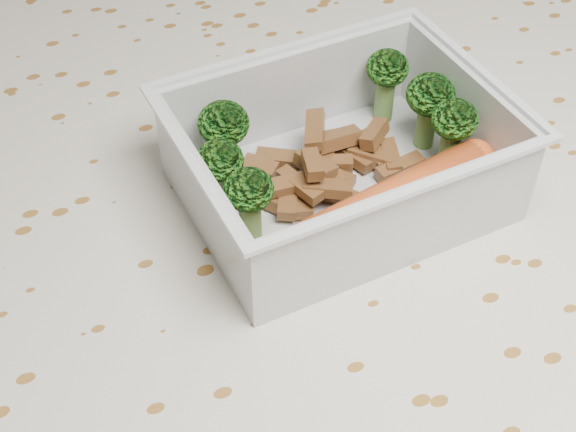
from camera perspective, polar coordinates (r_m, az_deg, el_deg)
name	(u,v)px	position (r m, az deg, el deg)	size (l,w,h in m)	color
dining_table	(295,330)	(0.53, 0.49, -8.11)	(1.40, 0.90, 0.75)	brown
tablecloth	(295,281)	(0.49, 0.53, -4.62)	(1.46, 0.96, 0.19)	beige
lunch_container	(340,168)	(0.47, 3.74, 3.44)	(0.20, 0.16, 0.07)	silver
broccoli_florets	(332,128)	(0.47, 3.16, 6.24)	(0.17, 0.10, 0.05)	#608C3F
meat_pile	(330,167)	(0.49, 3.00, 3.53)	(0.11, 0.07, 0.03)	brown
sausage	(382,206)	(0.45, 6.72, 0.71)	(0.16, 0.05, 0.03)	#C64D1E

